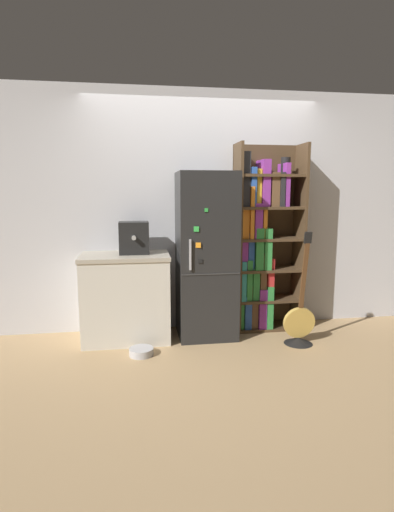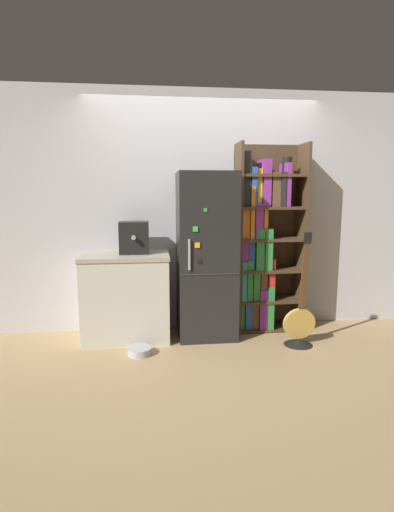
# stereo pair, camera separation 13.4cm
# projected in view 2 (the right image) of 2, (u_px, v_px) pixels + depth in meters

# --- Properties ---
(ground_plane) EXTENTS (16.00, 16.00, 0.00)m
(ground_plane) POSITION_uv_depth(u_px,v_px,m) (208.00, 340.00, 4.14)
(ground_plane) COLOR tan
(wall_back) EXTENTS (8.00, 0.05, 2.60)m
(wall_back) POSITION_uv_depth(u_px,v_px,m) (202.00, 212.00, 4.40)
(wall_back) COLOR silver
(wall_back) RESTS_ON ground_plane
(refrigerator) EXTENTS (0.60, 0.60, 1.72)m
(refrigerator) POSITION_uv_depth(u_px,v_px,m) (206.00, 256.00, 4.16)
(refrigerator) COLOR black
(refrigerator) RESTS_ON ground_plane
(bookshelf) EXTENTS (0.73, 0.36, 2.02)m
(bookshelf) POSITION_uv_depth(u_px,v_px,m) (262.00, 244.00, 4.35)
(bookshelf) COLOR #4C3823
(bookshelf) RESTS_ON ground_plane
(kitchen_counter) EXTENTS (0.89, 0.59, 0.89)m
(kitchen_counter) POSITION_uv_depth(u_px,v_px,m) (126.00, 296.00, 4.13)
(kitchen_counter) COLOR beige
(kitchen_counter) RESTS_ON ground_plane
(espresso_machine) EXTENTS (0.30, 0.29, 0.33)m
(espresso_machine) POSITION_uv_depth(u_px,v_px,m) (134.00, 238.00, 4.07)
(espresso_machine) COLOR black
(espresso_machine) RESTS_ON kitchen_counter
(guitar) EXTENTS (0.32, 0.29, 1.15)m
(guitar) POSITION_uv_depth(u_px,v_px,m) (299.00, 329.00, 3.97)
(guitar) COLOR black
(guitar) RESTS_ON ground_plane
(pet_bowl) EXTENTS (0.23, 0.23, 0.07)m
(pet_bowl) POSITION_uv_depth(u_px,v_px,m) (140.00, 350.00, 3.76)
(pet_bowl) COLOR #B7B7BC
(pet_bowl) RESTS_ON ground_plane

